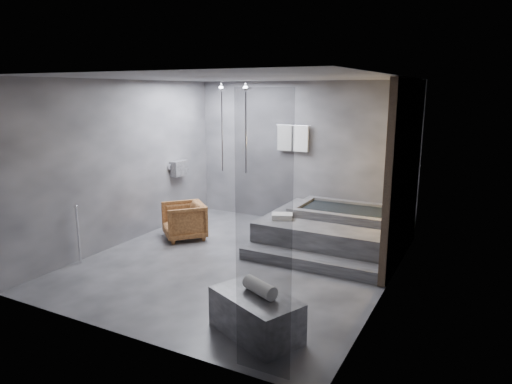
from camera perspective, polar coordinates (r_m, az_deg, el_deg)
The scene contains 7 objects.
room at distance 6.83m, azimuth 1.67°, elevation 5.10°, with size 5.00×5.04×2.82m.
tub_deck at distance 8.01m, azimuth 9.65°, elevation -4.80°, with size 2.20×2.00×0.50m, color #37373A.
tub_step at distance 7.01m, azimuth 6.56°, elevation -8.67°, with size 2.20×0.36×0.18m, color #37373A.
concrete_bench at distance 5.15m, azimuth -0.03°, elevation -15.10°, with size 1.02×0.56×0.46m, color #363639.
driftwood_chair at distance 8.32m, azimuth -8.99°, elevation -3.57°, with size 0.70×0.72×0.65m, color #4B2912.
rolled_towel at distance 5.04m, azimuth 0.49°, elevation -11.85°, with size 0.16×0.16×0.44m, color white.
deck_towel at distance 7.70m, azimuth 3.30°, elevation -3.06°, with size 0.34×0.25×0.09m, color white.
Camera 1 is at (3.35, -5.84, 2.63)m, focal length 32.00 mm.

